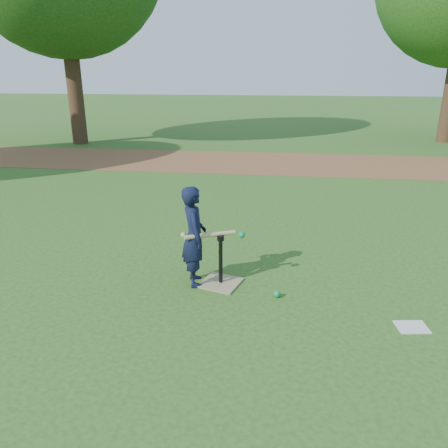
# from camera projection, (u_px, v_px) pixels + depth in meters

# --- Properties ---
(ground) EXTENTS (80.00, 80.00, 0.00)m
(ground) POSITION_uv_depth(u_px,v_px,m) (196.00, 295.00, 4.94)
(ground) COLOR #285116
(ground) RESTS_ON ground
(dirt_strip) EXTENTS (24.00, 3.00, 0.01)m
(dirt_strip) POSITION_uv_depth(u_px,v_px,m) (249.00, 162.00, 11.95)
(dirt_strip) COLOR brown
(dirt_strip) RESTS_ON ground
(child) EXTENTS (0.41, 0.50, 1.19)m
(child) POSITION_uv_depth(u_px,v_px,m) (194.00, 236.00, 5.03)
(child) COLOR black
(child) RESTS_ON ground
(wiffle_ball_ground) EXTENTS (0.08, 0.08, 0.08)m
(wiffle_ball_ground) POSITION_uv_depth(u_px,v_px,m) (277.00, 294.00, 4.88)
(wiffle_ball_ground) COLOR #0C8946
(wiffle_ball_ground) RESTS_ON ground
(clipboard) EXTENTS (0.33, 0.27, 0.01)m
(clipboard) POSITION_uv_depth(u_px,v_px,m) (412.00, 327.00, 4.32)
(clipboard) COLOR silver
(clipboard) RESTS_ON ground
(batting_tee) EXTENTS (0.54, 0.54, 0.61)m
(batting_tee) POSITION_uv_depth(u_px,v_px,m) (221.00, 275.00, 5.17)
(batting_tee) COLOR #92865C
(batting_tee) RESTS_ON ground
(swing_action) EXTENTS (0.73, 0.30, 0.09)m
(swing_action) POSITION_uv_depth(u_px,v_px,m) (214.00, 235.00, 5.00)
(swing_action) COLOR tan
(swing_action) RESTS_ON ground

